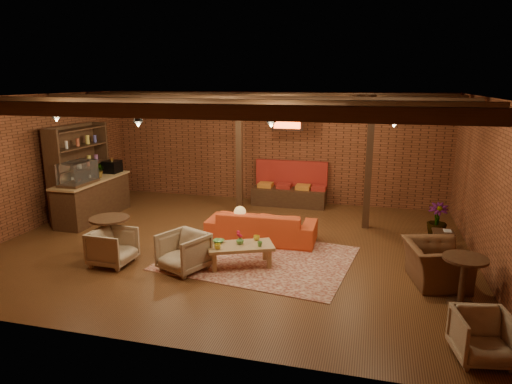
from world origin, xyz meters
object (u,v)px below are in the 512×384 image
(round_table_left, at_px, (110,230))
(armchair_right, at_px, (436,257))
(plant_tall, at_px, (440,186))
(armchair_a, at_px, (113,245))
(side_table_lamp, at_px, (240,215))
(armchair_b, at_px, (183,250))
(armchair_far, at_px, (483,335))
(sofa, at_px, (262,226))
(coffee_table, at_px, (240,247))
(side_table_book, at_px, (443,233))
(round_table_right, at_px, (464,273))

(round_table_left, bearing_deg, armchair_right, 2.99)
(armchair_right, distance_m, plant_tall, 2.78)
(armchair_a, xyz_separation_m, armchair_right, (6.00, 0.68, 0.10))
(side_table_lamp, relative_size, round_table_left, 1.01)
(armchair_b, relative_size, armchair_far, 1.14)
(sofa, xyz_separation_m, plant_tall, (3.83, 1.33, 0.84))
(coffee_table, height_order, side_table_book, coffee_table)
(side_table_lamp, xyz_separation_m, side_table_book, (4.27, 0.50, -0.21))
(round_table_left, distance_m, side_table_book, 6.87)
(coffee_table, bearing_deg, armchair_far, -28.95)
(round_table_right, xyz_separation_m, plant_tall, (0.00, 3.42, 0.65))
(armchair_right, bearing_deg, armchair_b, 84.75)
(round_table_right, distance_m, plant_tall, 3.48)
(armchair_a, distance_m, round_table_right, 6.33)
(armchair_right, relative_size, armchair_far, 1.58)
(armchair_a, relative_size, plant_tall, 0.33)
(coffee_table, xyz_separation_m, armchair_far, (3.90, -2.16, -0.03))
(armchair_right, xyz_separation_m, plant_tall, (0.32, 2.67, 0.70))
(sofa, xyz_separation_m, round_table_left, (-2.75, -1.66, 0.21))
(armchair_a, height_order, round_table_right, round_table_right)
(sofa, bearing_deg, plant_tall, -161.98)
(armchair_far, bearing_deg, coffee_table, 141.20)
(round_table_right, bearing_deg, side_table_book, 90.00)
(sofa, bearing_deg, side_table_book, -176.77)
(round_table_left, height_order, armchair_right, armchair_right)
(coffee_table, distance_m, armchair_far, 4.46)
(round_table_right, bearing_deg, armchair_right, 113.55)
(armchair_right, bearing_deg, round_table_right, -169.27)
(sofa, height_order, plant_tall, plant_tall)
(side_table_lamp, height_order, round_table_right, side_table_lamp)
(coffee_table, xyz_separation_m, armchair_right, (3.58, 0.13, 0.11))
(armchair_a, height_order, armchair_b, armchair_b)
(sofa, height_order, armchair_a, armchair_a)
(sofa, xyz_separation_m, armchair_far, (3.83, -3.63, 0.00))
(armchair_right, bearing_deg, side_table_lamp, 61.11)
(armchair_b, height_order, armchair_right, armchair_right)
(armchair_far, distance_m, plant_tall, 5.03)
(side_table_book, relative_size, round_table_right, 0.60)
(coffee_table, distance_m, armchair_a, 2.48)
(sofa, distance_m, plant_tall, 4.14)
(armchair_right, xyz_separation_m, armchair_far, (0.32, -2.29, -0.14))
(round_table_right, bearing_deg, armchair_a, 179.44)
(sofa, distance_m, armchair_far, 5.28)
(round_table_left, relative_size, round_table_right, 1.02)
(armchair_a, bearing_deg, sofa, -48.78)
(sofa, xyz_separation_m, armchair_a, (-2.49, -2.02, 0.04))
(coffee_table, height_order, armchair_b, armchair_b)
(coffee_table, bearing_deg, armchair_b, -154.09)
(side_table_lamp, height_order, plant_tall, plant_tall)
(sofa, height_order, round_table_right, round_table_right)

